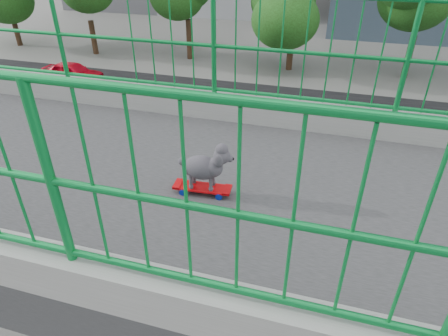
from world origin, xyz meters
TOP-DOWN VIEW (x-y plane):
  - road at (-13.00, 0.00)m, footprint 18.00×90.00m
  - railing at (0.00, 0.00)m, footprint 3.00×24.00m
  - street_trees at (-26.03, 1.06)m, footprint 5.30×60.40m
  - skateboard at (0.16, -1.62)m, footprint 0.18×0.51m
  - poodle at (0.16, -1.60)m, footprint 0.22×0.48m
  - car_1 at (-9.20, 3.18)m, footprint 1.55×4.46m
  - car_2 at (-12.40, -6.03)m, footprint 2.26×4.91m
  - car_4 at (-18.80, -17.46)m, footprint 1.66×4.12m

SIDE VIEW (x-z plane):
  - road at x=-13.00m, z-range 0.00..0.02m
  - car_2 at x=-12.40m, z-range 0.00..1.36m
  - car_4 at x=-18.80m, z-range 0.00..1.40m
  - car_1 at x=-9.20m, z-range 0.00..1.47m
  - street_trees at x=-26.03m, z-range 1.09..8.35m
  - skateboard at x=0.16m, z-range 7.02..7.08m
  - railing at x=0.00m, z-range 6.50..7.92m
  - poodle at x=0.16m, z-range 7.08..7.48m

